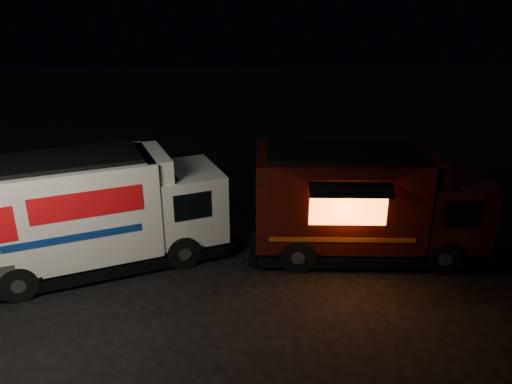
{
  "coord_description": "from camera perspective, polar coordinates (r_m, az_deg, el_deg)",
  "views": [
    {
      "loc": [
        1.42,
        -11.97,
        7.15
      ],
      "look_at": [
        2.29,
        2.0,
        1.57
      ],
      "focal_mm": 35.0,
      "sensor_mm": 36.0,
      "label": 1
    }
  ],
  "objects": [
    {
      "name": "red_truck",
      "position": [
        14.59,
        12.74,
        -1.27
      ],
      "size": [
        6.96,
        3.05,
        3.15
      ],
      "primitive_type": null,
      "rotation": [
        0.0,
        0.0,
        -0.08
      ],
      "color": "#360B09",
      "rests_on": "ground"
    },
    {
      "name": "white_truck",
      "position": [
        14.3,
        -17.55,
        -2.08
      ],
      "size": [
        7.54,
        4.64,
        3.24
      ],
      "primitive_type": null,
      "rotation": [
        0.0,
        0.0,
        0.33
      ],
      "color": "silver",
      "rests_on": "ground"
    },
    {
      "name": "ground",
      "position": [
        14.01,
        -8.99,
        -9.24
      ],
      "size": [
        80.0,
        80.0,
        0.0
      ],
      "primitive_type": "plane",
      "color": "black",
      "rests_on": "ground"
    }
  ]
}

